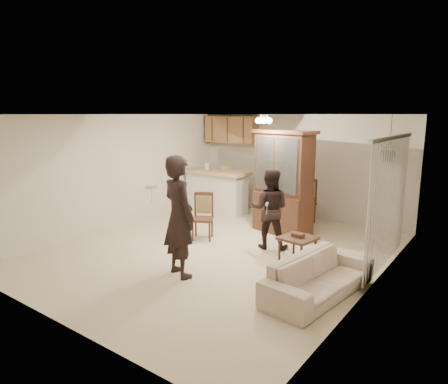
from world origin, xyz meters
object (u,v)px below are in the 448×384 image
Objects in this scene: side_table at (297,253)px; chair_bar at (202,226)px; chair_hutch_left at (265,215)px; chair_hutch_right at (305,209)px; adult at (179,220)px; child at (270,213)px; sofa at (319,270)px; china_hutch at (283,183)px.

chair_bar is at bearing 170.36° from side_table.
chair_hutch_left is 1.07m from chair_hutch_right.
adult is 1.33× the size of child.
chair_bar is at bearing 28.98° from chair_hutch_right.
side_table is (-0.64, 0.65, -0.07)m from sofa.
chair_hutch_left is (0.54, 1.59, -0.00)m from chair_bar.
chair_bar is (-0.88, 1.65, -0.64)m from adult.
side_table is (1.41, 1.26, -0.61)m from adult.
adult is 1.73× the size of chair_hutch_right.
china_hutch reaches higher than sofa.
sofa is at bearing -48.75° from chair_bar.
adult is at bearing 49.60° from chair_hutch_right.
chair_hutch_left is (-0.35, 3.24, -0.64)m from adult.
child is 1.30× the size of chair_hutch_right.
chair_bar is 0.90× the size of chair_hutch_right.
china_hutch is at bearing -75.82° from adult.
side_table is 0.67× the size of chair_bar.
adult is 1.99m from side_table.
chair_bar reaches higher than side_table.
adult reaches higher than side_table.
sofa is at bearing 117.63° from child.
child is at bearing -29.57° from chair_hutch_left.
sofa is 1.39× the size of child.
chair_hutch_left is at bearing 41.91° from chair_bar.
child is at bearing 56.66° from sofa.
chair_hutch_right is (0.20, 4.16, -0.61)m from adult.
chair_bar is at bearing -7.72° from child.
chair_bar is (-2.30, 0.39, -0.03)m from side_table.
chair_hutch_left is (-0.57, 0.26, -0.82)m from china_hutch.
sofa is 3.12m from chair_bar.
side_table is at bearing -41.27° from china_hutch.
adult reaches higher than sofa.
china_hutch reaches higher than chair_hutch_right.
child is 1.10m from china_hutch.
chair_hutch_left is (-0.82, 1.26, -0.41)m from child.
adult is 1.97m from chair_bar.
adult is at bearing -91.12° from chair_bar.
sofa is 2.02× the size of chair_hutch_left.
child is 1.44× the size of chair_bar.
sofa is at bearing -145.03° from adult.
adult is at bearing -138.34° from side_table.
child is 1.24m from side_table.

